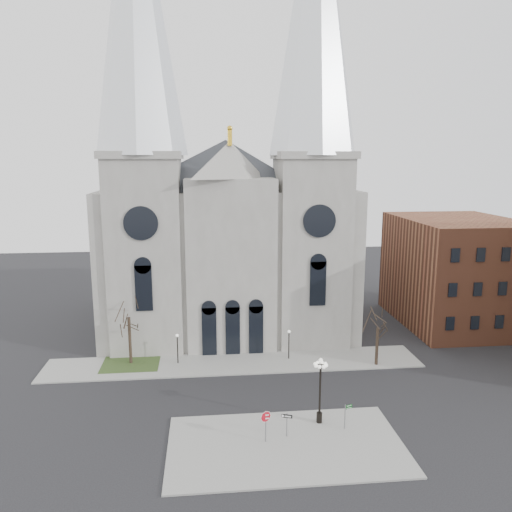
{
  "coord_description": "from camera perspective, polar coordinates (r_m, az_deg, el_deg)",
  "views": [
    {
      "loc": [
        -2.84,
        -39.24,
        21.64
      ],
      "look_at": [
        2.04,
        8.0,
        12.34
      ],
      "focal_mm": 35.0,
      "sensor_mm": 36.0,
      "label": 1
    }
  ],
  "objects": [
    {
      "name": "ped_lamp_right",
      "position": [
        55.01,
        3.78,
        -9.5
      ],
      "size": [
        0.32,
        0.32,
        3.26
      ],
      "color": "black",
      "rests_on": "sidewalk_far"
    },
    {
      "name": "bg_building_brick",
      "position": [
        71.02,
        21.81,
        -1.62
      ],
      "size": [
        14.0,
        18.0,
        14.0
      ],
      "primitive_type": "cube",
      "color": "brown",
      "rests_on": "ground"
    },
    {
      "name": "globe_lamp",
      "position": [
        42.3,
        7.35,
        -14.14
      ],
      "size": [
        1.61,
        1.61,
        5.63
      ],
      "rotation": [
        0.0,
        0.0,
        -0.43
      ],
      "color": "black",
      "rests_on": "sidewalk_near"
    },
    {
      "name": "grass_patch",
      "position": [
        56.18,
        -14.08,
        -11.82
      ],
      "size": [
        6.0,
        5.0,
        0.18
      ],
      "primitive_type": "cube",
      "color": "#30441D",
      "rests_on": "ground"
    },
    {
      "name": "tree_right",
      "position": [
        54.23,
        13.77,
        -7.71
      ],
      "size": [
        3.2,
        3.2,
        6.0
      ],
      "color": "black",
      "rests_on": "ground"
    },
    {
      "name": "ground",
      "position": [
        44.9,
        -1.62,
        -17.74
      ],
      "size": [
        160.0,
        160.0,
        0.0
      ],
      "primitive_type": "plane",
      "color": "black",
      "rests_on": "ground"
    },
    {
      "name": "street_name_sign",
      "position": [
        42.75,
        10.23,
        -17.37
      ],
      "size": [
        0.65,
        0.26,
        2.11
      ],
      "rotation": [
        0.0,
        0.0,
        0.33
      ],
      "color": "slate",
      "rests_on": "sidewalk_near"
    },
    {
      "name": "one_way_sign",
      "position": [
        41.16,
        3.55,
        -18.25
      ],
      "size": [
        0.83,
        0.32,
        1.97
      ],
      "rotation": [
        0.0,
        0.0,
        -0.34
      ],
      "color": "slate",
      "rests_on": "sidewalk_near"
    },
    {
      "name": "cathedral",
      "position": [
        62.24,
        -3.31,
        8.15
      ],
      "size": [
        33.0,
        26.66,
        54.0
      ],
      "color": "gray",
      "rests_on": "ground"
    },
    {
      "name": "sidewalk_near",
      "position": [
        40.89,
        3.44,
        -20.78
      ],
      "size": [
        18.0,
        10.0,
        0.14
      ],
      "primitive_type": "cube",
      "color": "gray",
      "rests_on": "ground"
    },
    {
      "name": "stop_sign",
      "position": [
        40.22,
        1.12,
        -18.21
      ],
      "size": [
        0.93,
        0.1,
        2.57
      ],
      "rotation": [
        0.0,
        0.0,
        0.05
      ],
      "color": "slate",
      "rests_on": "sidewalk_near"
    },
    {
      "name": "ped_lamp_left",
      "position": [
        54.38,
        -8.97,
        -9.86
      ],
      "size": [
        0.32,
        0.32,
        3.26
      ],
      "color": "black",
      "rests_on": "sidewalk_far"
    },
    {
      "name": "tree_left",
      "position": [
        54.31,
        -14.36,
        -6.47
      ],
      "size": [
        3.2,
        3.2,
        7.5
      ],
      "color": "black",
      "rests_on": "ground"
    },
    {
      "name": "sidewalk_far",
      "position": [
        54.75,
        -2.5,
        -12.13
      ],
      "size": [
        40.0,
        6.0,
        0.14
      ],
      "primitive_type": "cube",
      "color": "gray",
      "rests_on": "ground"
    }
  ]
}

